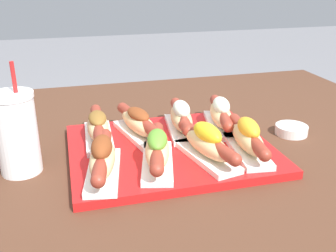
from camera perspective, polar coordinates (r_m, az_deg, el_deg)
The scene contains 12 objects.
patio_table at distance 1.17m, azimuth -1.56°, elevation -17.71°, with size 1.47×0.99×0.72m.
serving_tray at distance 0.89m, azimuth 0.34°, elevation -3.40°, with size 0.44×0.36×0.02m.
hot_dog_0 at distance 0.76m, azimuth -9.49°, elevation -4.62°, with size 0.09×0.22×0.08m.
hot_dog_1 at distance 0.79m, azimuth -1.56°, elevation -3.48°, with size 0.10×0.21×0.07m.
hot_dog_2 at distance 0.81m, azimuth 5.68°, elevation -2.53°, with size 0.10×0.22×0.08m.
hot_dog_3 at distance 0.85m, azimuth 11.48°, elevation -1.69°, with size 0.08×0.22×0.08m.
hot_dog_4 at distance 0.91m, azimuth -10.12°, elevation -0.14°, with size 0.07×0.22×0.07m.
hot_dog_5 at distance 0.92m, azimuth -4.33°, elevation 0.45°, with size 0.10×0.21×0.07m.
hot_dog_6 at distance 0.95m, azimuth 1.93°, elevation 1.19°, with size 0.08×0.22×0.08m.
hot_dog_7 at distance 0.98m, azimuth 7.67°, elevation 1.70°, with size 0.10×0.21×0.08m.
sauce_bowl at distance 1.03m, azimuth 17.48°, elevation -0.46°, with size 0.08×0.08×0.02m.
drink_cup at distance 0.83m, azimuth -21.10°, elevation -0.97°, with size 0.08×0.08×0.23m.
Camera 1 is at (-0.20, -0.88, 1.11)m, focal length 42.00 mm.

